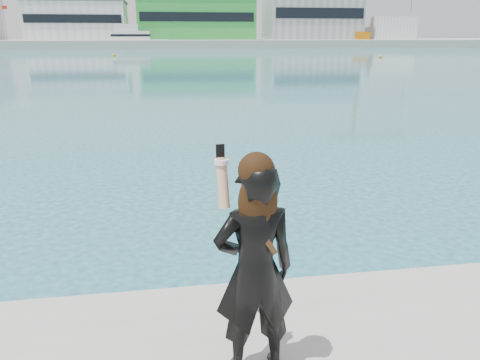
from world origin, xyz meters
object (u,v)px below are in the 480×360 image
object	(u,v)px
buoy_near	(380,58)
woman	(255,265)
motor_yacht	(132,40)
buoy_far	(114,56)

from	to	relation	value
buoy_near	woman	world-z (taller)	woman
motor_yacht	buoy_far	world-z (taller)	motor_yacht
buoy_near	woman	bearing A→B (deg)	-115.96
motor_yacht	woman	size ratio (longest dim) A/B	9.04
buoy_far	motor_yacht	bearing A→B (deg)	88.99
motor_yacht	buoy_near	world-z (taller)	motor_yacht
motor_yacht	woman	xyz separation A→B (m)	(7.60, -116.36, -0.38)
woman	motor_yacht	bearing A→B (deg)	-89.95
buoy_near	buoy_far	world-z (taller)	same
buoy_far	woman	world-z (taller)	woman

